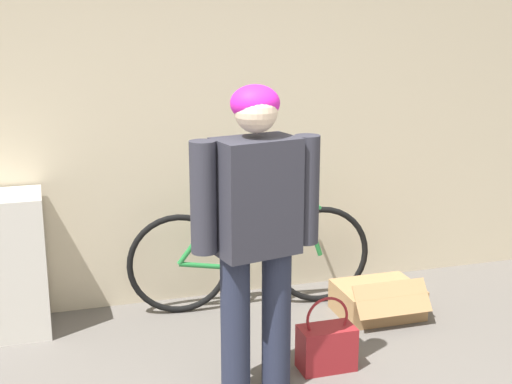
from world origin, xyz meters
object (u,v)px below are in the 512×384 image
object	(u,v)px
cardboard_box	(377,300)
bicycle	(251,256)
handbag	(327,346)
person	(256,220)

from	to	relation	value
cardboard_box	bicycle	bearing A→B (deg)	154.93
handbag	cardboard_box	xyz separation A→B (m)	(0.62, 0.60, -0.04)
bicycle	handbag	size ratio (longest dim) A/B	3.80
person	bicycle	world-z (taller)	person
person	cardboard_box	bearing A→B (deg)	22.09
person	handbag	world-z (taller)	person
bicycle	cardboard_box	bearing A→B (deg)	-19.11
handbag	cardboard_box	world-z (taller)	handbag
handbag	bicycle	bearing A→B (deg)	99.66
handbag	cardboard_box	distance (m)	0.86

